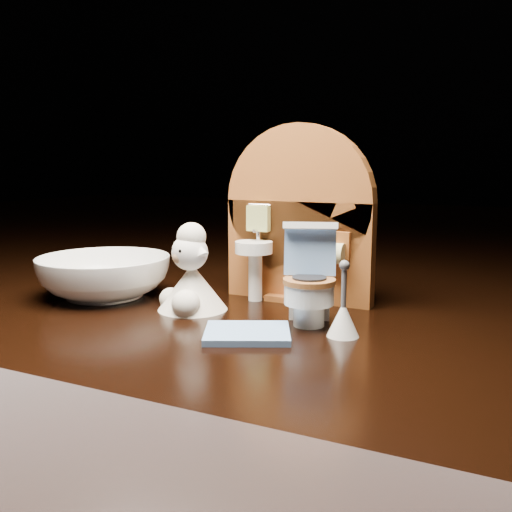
{
  "coord_description": "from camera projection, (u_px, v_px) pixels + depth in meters",
  "views": [
    {
      "loc": [
        0.18,
        -0.39,
        0.12
      ],
      "look_at": [
        -0.01,
        0.01,
        0.05
      ],
      "focal_mm": 40.0,
      "sensor_mm": 36.0,
      "label": 1
    }
  ],
  "objects": [
    {
      "name": "backdrop_panel",
      "position": [
        298.0,
        224.0,
        0.49
      ],
      "size": [
        0.13,
        0.05,
        0.15
      ],
      "color": "brown",
      "rests_on": "ground"
    },
    {
      "name": "toy_toilet",
      "position": [
        310.0,
        287.0,
        0.42
      ],
      "size": [
        0.04,
        0.05,
        0.08
      ],
      "rotation": [
        0.0,
        0.0,
        0.34
      ],
      "color": "white",
      "rests_on": "ground"
    },
    {
      "name": "bath_mat",
      "position": [
        247.0,
        333.0,
        0.39
      ],
      "size": [
        0.07,
        0.07,
        0.0
      ],
      "primitive_type": "cube",
      "rotation": [
        0.0,
        0.0,
        0.45
      ],
      "color": "#6990C5",
      "rests_on": "ground"
    },
    {
      "name": "toilet_brush",
      "position": [
        343.0,
        317.0,
        0.39
      ],
      "size": [
        0.02,
        0.02,
        0.05
      ],
      "color": "white",
      "rests_on": "ground"
    },
    {
      "name": "plush_lamb",
      "position": [
        191.0,
        279.0,
        0.46
      ],
      "size": [
        0.06,
        0.06,
        0.07
      ],
      "rotation": [
        0.0,
        0.0,
        -0.41
      ],
      "color": "silver",
      "rests_on": "ground"
    },
    {
      "name": "ceramic_bowl",
      "position": [
        104.0,
        277.0,
        0.51
      ],
      "size": [
        0.14,
        0.14,
        0.04
      ],
      "primitive_type": "imported",
      "rotation": [
        0.0,
        0.0,
        0.22
      ],
      "color": "white",
      "rests_on": "ground"
    }
  ]
}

